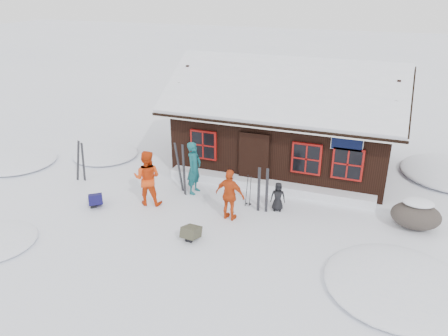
{
  "coord_description": "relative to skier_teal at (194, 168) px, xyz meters",
  "views": [
    {
      "loc": [
        5.07,
        -11.76,
        7.07
      ],
      "look_at": [
        0.36,
        0.75,
        1.3
      ],
      "focal_mm": 35.0,
      "sensor_mm": 36.0,
      "label": 1
    }
  ],
  "objects": [
    {
      "name": "backpack_blue",
      "position": [
        -2.72,
        -2.12,
        -0.8
      ],
      "size": [
        0.72,
        0.75,
        0.33
      ],
      "primitive_type": "cube",
      "rotation": [
        0.0,
        0.0,
        0.66
      ],
      "color": "#120F42",
      "rests_on": "ground"
    },
    {
      "name": "skier_orange_right",
      "position": [
        1.84,
        -1.35,
        -0.11
      ],
      "size": [
        1.05,
        0.55,
        1.71
      ],
      "primitive_type": "imported",
      "rotation": [
        0.0,
        0.0,
        3.01
      ],
      "color": "#CB4414",
      "rests_on": "ground"
    },
    {
      "name": "skier_orange_left",
      "position": [
        -1.12,
        -1.34,
        0.0
      ],
      "size": [
        1.07,
        0.92,
        1.93
      ],
      "primitive_type": "imported",
      "rotation": [
        0.0,
        0.0,
        3.36
      ],
      "color": "#DD400F",
      "rests_on": "ground"
    },
    {
      "name": "mountain_hut",
      "position": [
        2.41,
        3.85,
        0.62
      ],
      "size": [
        8.9,
        6.09,
        4.42
      ],
      "color": "black",
      "rests_on": "ground"
    },
    {
      "name": "ski_poles",
      "position": [
        2.13,
        -0.32,
        -0.41
      ],
      "size": [
        0.21,
        0.1,
        1.18
      ],
      "color": "black",
      "rests_on": "ground"
    },
    {
      "name": "ground",
      "position": [
        0.91,
        -1.13,
        -0.96
      ],
      "size": [
        120.0,
        120.0,
        0.0
      ],
      "primitive_type": "plane",
      "color": "white",
      "rests_on": "ground"
    },
    {
      "name": "ski_pair_mid",
      "position": [
        -0.44,
        -0.12,
        -0.07
      ],
      "size": [
        0.57,
        0.35,
        1.87
      ],
      "rotation": [
        0.0,
        0.0,
        -0.53
      ],
      "color": "black",
      "rests_on": "ground"
    },
    {
      "name": "snow_drift",
      "position": [
        2.41,
        1.12,
        -0.79
      ],
      "size": [
        7.6,
        0.6,
        0.35
      ],
      "primitive_type": "cube",
      "color": "white",
      "rests_on": "ground"
    },
    {
      "name": "snow_mounds",
      "position": [
        2.57,
        0.73,
        -0.96
      ],
      "size": [
        20.6,
        13.2,
        0.48
      ],
      "color": "white",
      "rests_on": "ground"
    },
    {
      "name": "backpack_olive",
      "position": [
        1.18,
        -2.88,
        -0.8
      ],
      "size": [
        0.48,
        0.61,
        0.32
      ],
      "primitive_type": "cube",
      "rotation": [
        0.0,
        0.0,
        -0.07
      ],
      "color": "#3E3D2C",
      "rests_on": "ground"
    },
    {
      "name": "skier_teal",
      "position": [
        0.0,
        0.0,
        0.0
      ],
      "size": [
        0.49,
        0.72,
        1.92
      ],
      "primitive_type": "imported",
      "rotation": [
        0.0,
        0.0,
        1.53
      ],
      "color": "#114F54",
      "rests_on": "ground"
    },
    {
      "name": "skier_crouched",
      "position": [
        3.13,
        -0.25,
        -0.46
      ],
      "size": [
        0.55,
        0.42,
        1.0
      ],
      "primitive_type": "imported",
      "rotation": [
        0.0,
        0.0,
        0.24
      ],
      "color": "black",
      "rests_on": "ground"
    },
    {
      "name": "boulder",
      "position": [
        7.38,
        0.17,
        -0.52
      ],
      "size": [
        1.49,
        1.11,
        0.86
      ],
      "color": "#483F39",
      "rests_on": "ground"
    },
    {
      "name": "ski_pair_left",
      "position": [
        -4.41,
        -0.61,
        -0.18
      ],
      "size": [
        0.59,
        0.2,
        1.66
      ],
      "rotation": [
        0.0,
        0.0,
        -0.17
      ],
      "color": "black",
      "rests_on": "ground"
    },
    {
      "name": "ski_pair_right",
      "position": [
        2.67,
        -0.5,
        -0.2
      ],
      "size": [
        0.36,
        0.06,
        1.61
      ],
      "rotation": [
        0.0,
        0.0,
        0.09
      ],
      "color": "black",
      "rests_on": "ground"
    }
  ]
}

